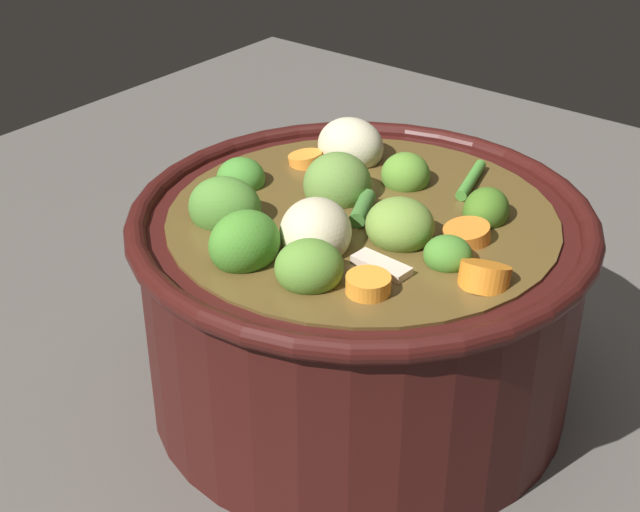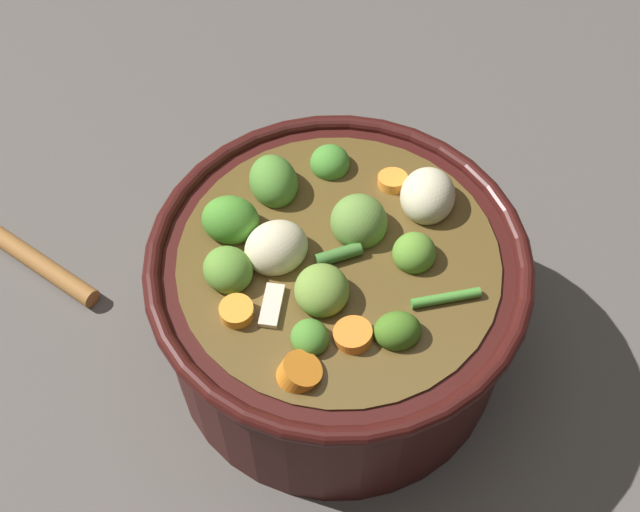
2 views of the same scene
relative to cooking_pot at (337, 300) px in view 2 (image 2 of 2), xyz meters
name	(u,v)px [view 2 (image 2 of 2)]	position (x,y,z in m)	size (l,w,h in m)	color
ground_plane	(336,345)	(0.00, 0.00, -0.07)	(1.10, 1.10, 0.00)	#514C47
cooking_pot	(337,300)	(0.00, 0.00, 0.00)	(0.28, 0.28, 0.16)	#38110F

